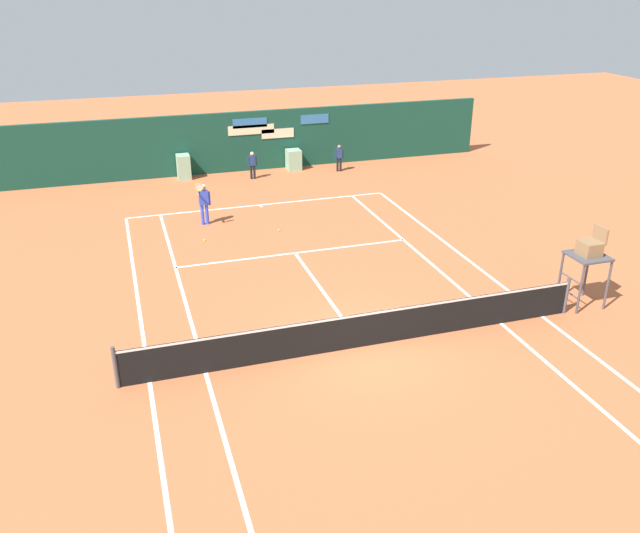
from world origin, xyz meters
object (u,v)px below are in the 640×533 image
tennis_ball_mid_court (204,240)px  tennis_ball_near_service_line (279,230)px  ball_kid_centre_post (252,163)px  player_on_baseline (204,201)px  umpire_chair (589,254)px  ball_kid_right_post (339,156)px  tennis_ball_by_sideline (371,313)px

tennis_ball_mid_court → tennis_ball_near_service_line: (2.76, 0.18, 0.00)m
ball_kid_centre_post → player_on_baseline: bearing=68.4°
umpire_chair → ball_kid_centre_post: bearing=22.4°
ball_kid_right_post → player_on_baseline: bearing=47.2°
player_on_baseline → ball_kid_centre_post: size_ratio=1.41×
umpire_chair → ball_kid_right_post: 15.33m
tennis_ball_by_sideline → tennis_ball_near_service_line: bearing=96.9°
ball_kid_right_post → tennis_ball_near_service_line: size_ratio=18.70×
ball_kid_centre_post → umpire_chair: bearing=120.0°
tennis_ball_mid_court → tennis_ball_by_sideline: 7.75m
ball_kid_right_post → tennis_ball_near_service_line: (-4.72, -6.87, -0.70)m
umpire_chair → player_on_baseline: 13.49m
umpire_chair → tennis_ball_by_sideline: umpire_chair is taller
tennis_ball_near_service_line → ball_kid_centre_post: bearing=85.6°
ball_kid_centre_post → tennis_ball_mid_court: size_ratio=18.54×
player_on_baseline → ball_kid_right_post: bearing=-144.6°
player_on_baseline → tennis_ball_near_service_line: 3.03m
umpire_chair → player_on_baseline: bearing=43.4°
ball_kid_right_post → ball_kid_centre_post: bearing=10.5°
tennis_ball_near_service_line → tennis_ball_by_sideline: size_ratio=1.00×
umpire_chair → tennis_ball_mid_court: (-9.54, 8.11, -1.52)m
umpire_chair → tennis_ball_near_service_line: umpire_chair is taller
umpire_chair → tennis_ball_near_service_line: size_ratio=34.32×
umpire_chair → tennis_ball_mid_court: size_ratio=34.32×
player_on_baseline → tennis_ball_mid_court: 1.93m
umpire_chair → tennis_ball_near_service_line: 10.82m
player_on_baseline → tennis_ball_near_service_line: (2.47, -1.50, -0.90)m
tennis_ball_mid_court → tennis_ball_by_sideline: (3.61, -6.86, 0.00)m
ball_kid_right_post → umpire_chair: bearing=108.2°
ball_kid_centre_post → tennis_ball_mid_court: bearing=72.6°
ball_kid_right_post → tennis_ball_mid_court: ball_kid_right_post is taller
tennis_ball_near_service_line → player_on_baseline: bearing=148.7°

